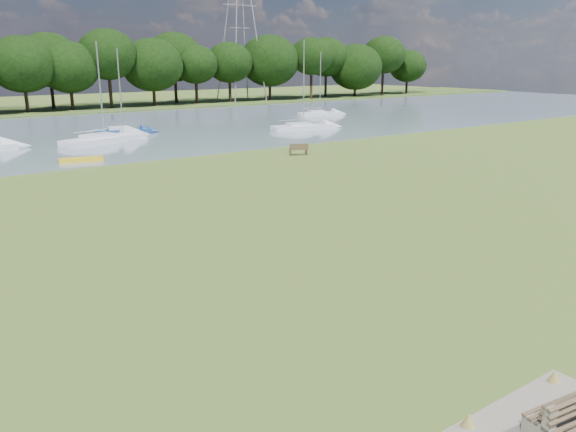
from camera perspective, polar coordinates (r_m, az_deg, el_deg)
ground at (r=22.81m, az=-5.55°, el=-3.80°), size 220.00×220.00×0.00m
river at (r=62.13m, az=-25.33°, el=7.23°), size 220.00×40.00×0.10m
bench_pair at (r=13.55m, az=26.99°, el=-17.80°), size 1.95×1.30×0.98m
riverbank_bench at (r=45.72m, az=1.09°, el=6.79°), size 1.60×1.03×0.95m
kayak at (r=45.32m, az=-20.27°, el=5.39°), size 3.27×1.37×0.32m
pylon at (r=103.43m, az=-4.93°, el=20.90°), size 6.46×4.53×26.74m
tree_line at (r=88.78m, az=-23.63°, el=14.22°), size 159.80×10.03×12.14m
sailboat_0 at (r=77.20m, az=3.20°, el=10.46°), size 6.11×3.20×8.29m
sailboat_3 at (r=55.01m, az=-18.23°, el=7.61°), size 8.61×5.22×9.00m
sailboat_4 at (r=61.90m, az=1.50°, el=9.18°), size 7.34×3.45×9.42m
sailboat_5 at (r=60.57m, az=-16.47°, el=8.44°), size 5.72×2.69×8.45m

